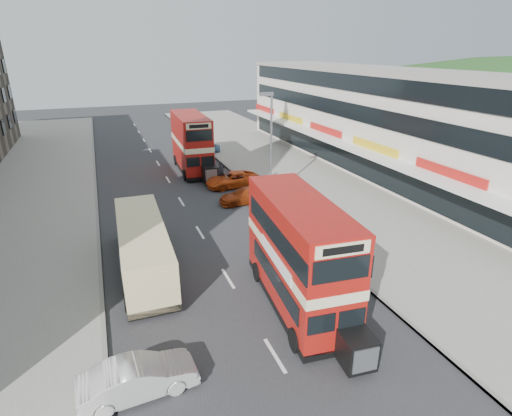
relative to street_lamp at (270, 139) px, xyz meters
name	(u,v)px	position (x,y,z in m)	size (l,w,h in m)	color
ground	(298,394)	(-6.52, -18.00, -4.78)	(160.00, 160.00, 0.00)	#28282B
road_surface	(181,202)	(-6.52, 2.00, -4.78)	(12.00, 90.00, 0.01)	#28282B
pavement_right	(318,183)	(5.48, 2.00, -4.71)	(12.00, 90.00, 0.15)	gray
pavement_left	(3,223)	(-18.52, 2.00, -4.71)	(12.00, 90.00, 0.15)	gray
kerb_left	(97,212)	(-12.62, 2.00, -4.71)	(0.20, 90.00, 0.16)	gray
kerb_right	(255,191)	(-0.42, 2.00, -4.71)	(0.20, 90.00, 0.16)	gray
commercial_row	(385,121)	(13.42, 4.00, -0.09)	(9.90, 46.20, 9.30)	beige
street_lamp	(270,139)	(0.00, 0.00, 0.00)	(1.00, 0.20, 8.12)	slate
bus_main	(299,255)	(-4.23, -13.30, -2.19)	(3.18, 9.12, 4.92)	black
bus_second	(192,143)	(-3.74, 10.06, -2.08)	(2.86, 9.41, 5.14)	black
coach	(143,246)	(-10.36, -7.55, -3.35)	(2.58, 9.21, 2.43)	black
car_left_front	(138,378)	(-11.56, -16.00, -4.13)	(1.38, 3.95, 1.30)	silver
car_right_a	(245,196)	(-1.99, 0.00, -4.20)	(1.65, 4.05, 1.18)	#A03610
car_right_b	(233,179)	(-1.68, 4.07, -4.15)	(2.12, 4.60, 1.28)	#E35016
car_right_c	(204,149)	(-1.19, 15.96, -4.16)	(1.47, 3.64, 1.24)	teal
pedestrian_near	(293,195)	(0.74, -2.62, -3.65)	(0.73, 0.49, 1.97)	gray
cyclist	(221,177)	(-2.44, 4.83, -4.10)	(0.66, 1.76, 2.05)	gray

